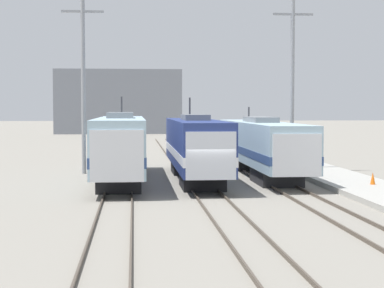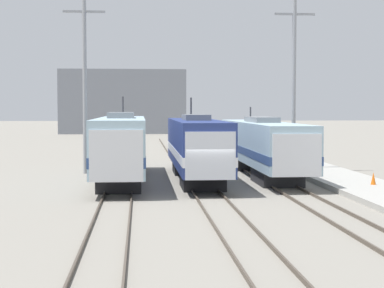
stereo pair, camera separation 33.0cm
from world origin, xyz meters
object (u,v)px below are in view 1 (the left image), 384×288
at_px(catenary_tower_right, 292,78).
at_px(locomotive_far_left, 120,146).
at_px(catenary_tower_left, 83,77).
at_px(traffic_cone, 373,178).
at_px(locomotive_far_right, 261,146).
at_px(locomotive_center, 196,147).

bearing_deg(catenary_tower_right, locomotive_far_left, -156.43).
distance_m(catenary_tower_left, traffic_cone, 20.68).
bearing_deg(catenary_tower_left, traffic_cone, -31.89).
distance_m(catenary_tower_left, catenary_tower_right, 14.77).
relative_size(locomotive_far_right, catenary_tower_left, 1.56).
bearing_deg(catenary_tower_left, locomotive_center, -35.41).
bearing_deg(locomotive_far_right, catenary_tower_left, 167.30).
bearing_deg(catenary_tower_left, locomotive_far_right, -12.70).
bearing_deg(traffic_cone, catenary_tower_left, 148.11).
distance_m(locomotive_center, locomotive_far_right, 5.31).
bearing_deg(traffic_cone, locomotive_far_left, 159.96).
bearing_deg(locomotive_center, catenary_tower_right, 35.03).
bearing_deg(locomotive_far_right, catenary_tower_right, 44.55).
distance_m(locomotive_far_left, catenary_tower_left, 7.42).
xyz_separation_m(catenary_tower_right, traffic_cone, (2.02, -10.44, -6.04)).
height_order(locomotive_far_right, catenary_tower_right, catenary_tower_right).
xyz_separation_m(locomotive_center, locomotive_far_right, (4.68, 2.50, -0.09)).
distance_m(locomotive_far_left, traffic_cone, 15.13).
distance_m(locomotive_far_right, traffic_cone, 9.20).
bearing_deg(locomotive_far_left, traffic_cone, -20.04).
bearing_deg(locomotive_far_right, locomotive_far_left, -164.61).
distance_m(locomotive_far_left, catenary_tower_right, 13.96).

